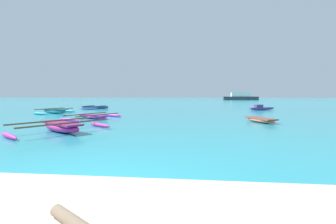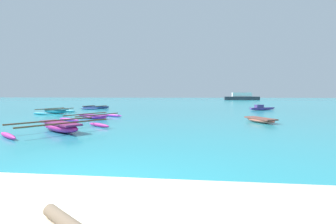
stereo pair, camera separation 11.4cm
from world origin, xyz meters
The scene contains 8 objects.
ground_plane centered at (0.00, 0.00, 0.00)m, with size 240.00×240.00×0.00m.
moored_boat_0 centered at (-9.47, 23.19, 0.18)m, with size 3.57×3.23×0.38m.
moored_boat_1 centered at (-10.27, 16.29, 0.21)m, with size 2.92×3.64×0.45m.
moored_boat_2 centered at (6.51, 11.25, 0.17)m, with size 1.66×2.46×0.29m.
moored_boat_3 centered at (10.01, 22.71, 0.22)m, with size 3.22×1.87×0.61m.
moored_boat_4 centered at (-3.88, 6.67, 0.24)m, with size 3.96×4.61×0.50m.
moored_boat_5 centered at (-4.89, 12.32, 0.16)m, with size 3.73×4.44×0.34m.
distant_ferry centered at (18.19, 70.83, 0.96)m, with size 10.75×2.36×2.36m.
Camera 1 is at (2.12, -3.17, 1.74)m, focal length 24.00 mm.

